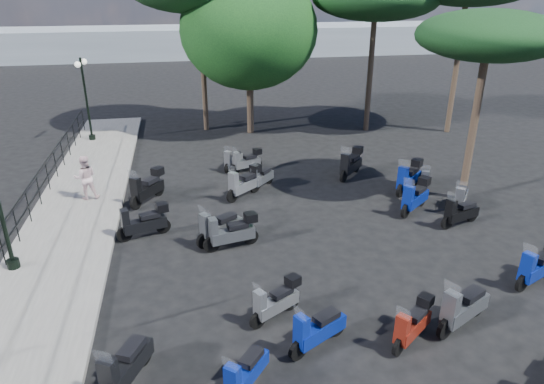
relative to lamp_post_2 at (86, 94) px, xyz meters
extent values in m
plane|color=black|center=(7.16, -14.01, -2.44)|extent=(120.00, 120.00, 0.00)
cube|color=slate|center=(0.66, -11.01, -2.36)|extent=(3.00, 30.00, 0.15)
cylinder|color=black|center=(-0.64, -11.89, -1.74)|extent=(0.04, 0.04, 1.10)
cylinder|color=black|center=(-0.64, -10.52, -1.74)|extent=(0.04, 0.04, 1.10)
cylinder|color=black|center=(-0.64, -9.16, -1.74)|extent=(0.04, 0.04, 1.10)
cylinder|color=black|center=(-0.64, -7.79, -1.74)|extent=(0.04, 0.04, 1.10)
cylinder|color=black|center=(-0.64, -6.42, -1.74)|extent=(0.04, 0.04, 1.10)
cylinder|color=black|center=(-0.64, -5.05, -1.74)|extent=(0.04, 0.04, 1.10)
cylinder|color=black|center=(-0.64, -3.68, -1.74)|extent=(0.04, 0.04, 1.10)
cylinder|color=black|center=(-0.64, -2.31, -1.74)|extent=(0.04, 0.04, 1.10)
cylinder|color=black|center=(-0.64, -0.95, -1.74)|extent=(0.04, 0.04, 1.10)
cylinder|color=black|center=(-0.64, 0.42, -1.74)|extent=(0.04, 0.04, 1.10)
cylinder|color=black|center=(-0.64, 1.79, -1.74)|extent=(0.04, 0.04, 1.10)
cube|color=black|center=(-0.64, -11.21, -1.21)|extent=(0.04, 26.00, 0.04)
cube|color=black|center=(-0.64, -11.21, -1.74)|extent=(0.04, 26.00, 0.04)
cylinder|color=black|center=(-0.39, -12.07, -2.16)|extent=(0.34, 0.34, 0.25)
cylinder|color=black|center=(0.00, 0.00, -2.17)|extent=(0.32, 0.32, 0.24)
cylinder|color=black|center=(0.00, 0.00, -0.28)|extent=(0.11, 0.11, 4.01)
cylinder|color=black|center=(0.00, 0.00, 1.57)|extent=(0.18, 0.90, 0.04)
sphere|color=white|center=(0.07, 0.45, 1.47)|extent=(0.28, 0.28, 0.28)
sphere|color=white|center=(-0.07, -0.45, 1.47)|extent=(0.28, 0.28, 0.28)
imported|color=silver|center=(0.93, -7.55, -1.47)|extent=(0.88, 0.73, 1.63)
cylinder|color=black|center=(3.34, -16.36, -2.18)|extent=(0.33, 0.50, 0.51)
cube|color=black|center=(3.08, -16.88, -1.99)|extent=(0.95, 1.40, 0.36)
cube|color=black|center=(3.16, -16.72, -1.69)|extent=(0.57, 0.71, 0.15)
cube|color=black|center=(2.81, -17.43, -1.69)|extent=(0.39, 0.35, 0.74)
plane|color=white|center=(2.78, -17.48, -1.22)|extent=(0.40, 0.26, 0.39)
cylinder|color=black|center=(5.07, -12.00, -2.19)|extent=(0.51, 0.21, 0.50)
cylinder|color=black|center=(6.28, -11.73, -2.19)|extent=(0.51, 0.21, 0.50)
cube|color=#45484D|center=(5.72, -11.86, -2.00)|extent=(1.39, 0.63, 0.35)
cube|color=black|center=(5.90, -11.82, -1.71)|extent=(0.67, 0.44, 0.14)
cube|color=#45484D|center=(5.15, -11.98, -1.71)|extent=(0.29, 0.35, 0.72)
plane|color=white|center=(5.09, -12.00, -1.25)|extent=(0.16, 0.40, 0.38)
cube|color=black|center=(6.30, -11.73, -1.53)|extent=(0.42, 0.40, 0.27)
cylinder|color=black|center=(2.47, -10.86, -2.19)|extent=(0.50, 0.24, 0.49)
cylinder|color=black|center=(3.64, -10.49, -2.19)|extent=(0.50, 0.24, 0.49)
cube|color=black|center=(3.10, -10.66, -2.01)|extent=(1.37, 0.73, 0.35)
cube|color=black|center=(3.27, -10.61, -1.72)|extent=(0.68, 0.48, 0.14)
cube|color=black|center=(2.55, -10.83, -1.72)|extent=(0.31, 0.36, 0.71)
plane|color=white|center=(2.49, -10.85, -1.26)|extent=(0.19, 0.39, 0.38)
cube|color=black|center=(3.66, -10.48, -1.54)|extent=(0.43, 0.42, 0.27)
cylinder|color=black|center=(2.67, -8.52, -2.17)|extent=(0.40, 0.50, 0.53)
cylinder|color=black|center=(3.44, -7.44, -2.17)|extent=(0.40, 0.50, 0.53)
cube|color=black|center=(3.09, -7.93, -1.97)|extent=(1.14, 1.39, 0.38)
cube|color=black|center=(3.20, -7.78, -1.66)|extent=(0.66, 0.73, 0.15)
cube|color=black|center=(2.72, -8.44, -1.66)|extent=(0.41, 0.39, 0.77)
plane|color=white|center=(2.68, -8.50, -1.17)|extent=(0.39, 0.32, 0.41)
cube|color=black|center=(3.45, -7.42, -1.47)|extent=(0.51, 0.51, 0.29)
cylinder|color=black|center=(5.69, -17.05, -2.21)|extent=(0.35, 0.40, 0.45)
cube|color=#0B2293|center=(5.37, -17.45, -2.05)|extent=(1.00, 1.14, 0.32)
cube|color=black|center=(5.47, -17.33, -1.79)|extent=(0.57, 0.61, 0.13)
cube|color=#0B2293|center=(5.04, -17.86, -1.79)|extent=(0.34, 0.33, 0.65)
plane|color=white|center=(5.01, -17.90, -1.37)|extent=(0.32, 0.28, 0.34)
cylinder|color=black|center=(5.86, -15.68, -2.22)|extent=(0.42, 0.30, 0.44)
cylinder|color=black|center=(6.80, -15.12, -2.22)|extent=(0.42, 0.30, 0.44)
cube|color=gray|center=(6.37, -15.38, -2.05)|extent=(1.18, 0.88, 0.31)
cube|color=black|center=(6.51, -15.30, -1.80)|extent=(0.61, 0.52, 0.13)
cube|color=gray|center=(5.92, -15.65, -1.80)|extent=(0.31, 0.34, 0.64)
plane|color=white|center=(5.88, -15.67, -1.38)|extent=(0.24, 0.34, 0.34)
cube|color=black|center=(6.82, -15.11, -1.63)|extent=(0.42, 0.41, 0.24)
cylinder|color=black|center=(4.87, -11.74, -2.18)|extent=(0.49, 0.36, 0.51)
cylinder|color=black|center=(5.94, -11.06, -2.18)|extent=(0.49, 0.36, 0.51)
cube|color=#45484D|center=(5.45, -11.37, -1.99)|extent=(1.36, 1.04, 0.36)
cube|color=black|center=(5.60, -11.27, -1.70)|extent=(0.71, 0.61, 0.15)
cube|color=#45484D|center=(4.94, -11.69, -1.70)|extent=(0.37, 0.39, 0.74)
plane|color=white|center=(4.88, -11.73, -1.22)|extent=(0.29, 0.38, 0.39)
cylinder|color=black|center=(6.09, -8.56, -2.18)|extent=(0.46, 0.41, 0.52)
cylinder|color=black|center=(7.08, -7.73, -2.18)|extent=(0.46, 0.41, 0.52)
cube|color=#AAAEB5|center=(6.62, -8.11, -1.99)|extent=(1.31, 1.18, 0.37)
cube|color=black|center=(6.76, -7.99, -1.68)|extent=(0.70, 0.66, 0.15)
cube|color=#AAAEB5|center=(6.15, -8.50, -1.68)|extent=(0.39, 0.40, 0.75)
plane|color=white|center=(6.10, -8.54, -1.20)|extent=(0.33, 0.37, 0.40)
cube|color=black|center=(7.09, -7.71, -1.49)|extent=(0.50, 0.50, 0.28)
cylinder|color=black|center=(6.23, -5.54, -2.22)|extent=(0.32, 0.40, 0.43)
cylinder|color=black|center=(6.83, -4.66, -2.22)|extent=(0.32, 0.40, 0.43)
cube|color=gray|center=(6.56, -5.06, -2.06)|extent=(0.90, 1.12, 0.30)
cube|color=black|center=(6.64, -4.94, -1.82)|extent=(0.52, 0.59, 0.12)
cube|color=gray|center=(6.27, -5.48, -1.82)|extent=(0.33, 0.31, 0.62)
plane|color=white|center=(6.24, -5.52, -1.42)|extent=(0.32, 0.25, 0.33)
cylinder|color=black|center=(9.95, -16.82, -2.17)|extent=(0.52, 0.34, 0.53)
cylinder|color=black|center=(11.13, -16.21, -2.17)|extent=(0.52, 0.34, 0.53)
cube|color=#45484D|center=(10.59, -16.49, -1.97)|extent=(1.46, 1.00, 0.38)
cube|color=black|center=(10.76, -16.40, -1.66)|extent=(0.74, 0.60, 0.16)
cube|color=#45484D|center=(10.03, -16.78, -1.66)|extent=(0.37, 0.41, 0.78)
plane|color=white|center=(9.97, -16.81, -1.16)|extent=(0.27, 0.42, 0.41)
cylinder|color=black|center=(6.54, -16.85, -2.20)|extent=(0.47, 0.32, 0.48)
cylinder|color=black|center=(7.59, -16.27, -2.20)|extent=(0.47, 0.32, 0.48)
cube|color=#0B2293|center=(7.11, -16.53, -2.02)|extent=(1.31, 0.93, 0.34)
cube|color=black|center=(7.26, -16.45, -1.73)|extent=(0.67, 0.56, 0.14)
cube|color=#0B2293|center=(6.61, -16.81, -1.73)|extent=(0.34, 0.37, 0.70)
plane|color=white|center=(6.56, -16.84, -1.28)|extent=(0.25, 0.37, 0.37)
cylinder|color=black|center=(7.01, -7.83, -2.22)|extent=(0.36, 0.39, 0.44)
cylinder|color=black|center=(7.75, -7.01, -2.22)|extent=(0.36, 0.39, 0.44)
cube|color=#45484D|center=(7.41, -7.39, -2.05)|extent=(1.03, 1.10, 0.31)
cube|color=black|center=(7.52, -7.27, -1.79)|extent=(0.57, 0.60, 0.13)
cube|color=#45484D|center=(7.06, -7.78, -1.79)|extent=(0.34, 0.34, 0.64)
plane|color=white|center=(7.02, -7.82, -1.38)|extent=(0.31, 0.29, 0.34)
cylinder|color=black|center=(6.52, -5.77, -2.22)|extent=(0.44, 0.26, 0.44)
cylinder|color=black|center=(7.53, -5.34, -2.22)|extent=(0.44, 0.26, 0.44)
cube|color=gray|center=(7.07, -5.54, -2.05)|extent=(1.21, 0.75, 0.31)
cube|color=black|center=(7.21, -5.48, -1.80)|extent=(0.61, 0.47, 0.13)
cube|color=gray|center=(6.59, -5.74, -1.80)|extent=(0.29, 0.33, 0.64)
plane|color=white|center=(6.54, -5.77, -1.39)|extent=(0.20, 0.35, 0.34)
cube|color=black|center=(7.55, -5.34, -1.64)|extent=(0.40, 0.39, 0.24)
cylinder|color=black|center=(8.69, -17.13, -2.22)|extent=(0.41, 0.34, 0.44)
cylinder|color=black|center=(9.57, -16.46, -2.22)|extent=(0.41, 0.34, 0.44)
cube|color=maroon|center=(9.17, -16.77, -2.05)|extent=(1.14, 0.98, 0.31)
cube|color=black|center=(9.29, -16.67, -1.79)|extent=(0.61, 0.56, 0.13)
cube|color=maroon|center=(8.75, -17.08, -1.79)|extent=(0.33, 0.34, 0.65)
plane|color=white|center=(8.71, -17.12, -1.38)|extent=(0.27, 0.32, 0.34)
cube|color=black|center=(9.59, -16.45, -1.63)|extent=(0.43, 0.42, 0.24)
cylinder|color=black|center=(11.75, -10.94, -2.18)|extent=(0.47, 0.41, 0.52)
cylinder|color=black|center=(12.75, -10.12, -2.18)|extent=(0.47, 0.41, 0.52)
cube|color=#0B2293|center=(12.29, -10.50, -1.98)|extent=(1.32, 1.17, 0.37)
cube|color=black|center=(12.43, -10.38, -1.68)|extent=(0.71, 0.66, 0.15)
cube|color=#0B2293|center=(11.81, -10.88, -1.68)|extent=(0.39, 0.40, 0.76)
plane|color=white|center=(11.76, -10.92, -1.20)|extent=(0.32, 0.37, 0.40)
cube|color=black|center=(12.77, -10.11, -1.49)|extent=(0.50, 0.50, 0.28)
cylinder|color=black|center=(12.32, -9.27, -2.17)|extent=(0.48, 0.43, 0.53)
cylinder|color=black|center=(13.32, -8.39, -2.17)|extent=(0.48, 0.43, 0.53)
cube|color=#0B2293|center=(12.86, -8.79, -1.97)|extent=(1.34, 1.23, 0.38)
cube|color=black|center=(13.00, -8.67, -1.66)|extent=(0.72, 0.69, 0.16)
cube|color=#0B2293|center=(12.39, -9.21, -1.66)|extent=(0.40, 0.41, 0.78)
plane|color=white|center=(12.33, -9.25, -1.16)|extent=(0.34, 0.38, 0.41)
cube|color=black|center=(13.34, -8.37, -1.46)|extent=(0.52, 0.52, 0.29)
cylinder|color=black|center=(10.71, -7.45, -2.17)|extent=(0.44, 0.47, 0.53)
cylinder|color=black|center=(11.61, -6.47, -2.17)|extent=(0.44, 0.47, 0.53)
cube|color=black|center=(11.19, -6.92, -1.97)|extent=(1.25, 1.32, 0.38)
cube|color=black|center=(11.32, -6.78, -1.66)|extent=(0.69, 0.72, 0.16)
cube|color=black|center=(10.77, -7.39, -1.66)|extent=(0.41, 0.40, 0.78)
plane|color=white|center=(10.72, -7.44, -1.16)|extent=(0.37, 0.35, 0.41)
cube|color=black|center=(11.62, -6.46, -1.46)|extent=(0.52, 0.52, 0.29)
cylinder|color=black|center=(12.84, -15.52, -2.19)|extent=(0.50, 0.29, 0.50)
cube|color=#0B2293|center=(13.46, -15.26, -2.00)|extent=(1.38, 0.86, 0.35)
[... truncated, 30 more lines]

